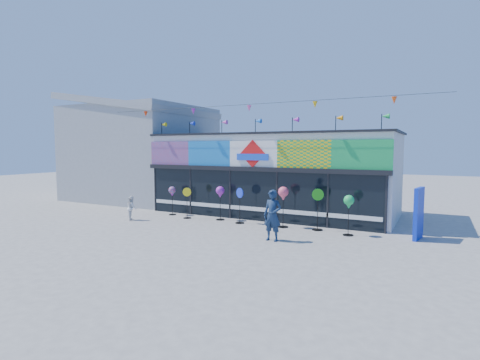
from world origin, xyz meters
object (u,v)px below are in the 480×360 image
Objects in this scene: blue_sign at (419,213)px; spinner_2 at (220,193)px; spinner_1 at (187,202)px; spinner_0 at (172,192)px; adult_man at (272,215)px; spinner_3 at (240,205)px; spinner_4 at (283,195)px; child at (132,208)px; spinner_5 at (318,208)px; spinner_6 at (349,203)px.

spinner_2 is (-8.37, -0.19, 0.30)m from blue_sign.
blue_sign reaches higher than spinner_1.
spinner_0 is 7.01m from adult_man.
spinner_4 is at bearing 3.12° from spinner_3.
blue_sign reaches higher than spinner_4.
blue_sign reaches higher than spinner_2.
adult_man is (-4.67, -2.71, -0.03)m from blue_sign.
spinner_0 is 0.97× the size of spinner_1.
spinner_0 reaches higher than child.
spinner_5 is at bearing 4.74° from spinner_4.
spinner_1 is 0.94× the size of spinner_6.
spinner_6 is 1.39× the size of child.
spinner_6 is 0.84× the size of adult_man.
adult_man is (-2.26, -2.13, -0.32)m from spinner_6.
spinner_3 is 1.01× the size of spinner_6.
spinner_3 is at bearing -121.57° from child.
child is (-3.69, -1.91, -0.70)m from spinner_2.
spinner_6 is (5.97, -0.39, -0.01)m from spinner_2.
spinner_2 is 1.40× the size of child.
spinner_0 is at bearing 179.42° from spinner_5.
spinner_6 is (2.77, -0.23, -0.13)m from spinner_4.
blue_sign is at bearing -130.30° from child.
blue_sign is 5.20m from spinner_4.
spinner_5 is 1.41m from spinner_6.
blue_sign is 10.00m from spinner_1.
spinner_5 is (1.45, 0.12, -0.49)m from spinner_4.
spinner_1 reaches higher than spinner_0.
spinner_6 is at bearing -0.06° from spinner_1.
adult_man is at bearing -110.97° from spinner_5.
spinner_0 is 0.77× the size of adult_man.
spinner_3 is 2.10m from spinner_4.
adult_man is (5.32, -2.13, 0.15)m from spinner_1.
child is (-7.39, 0.61, -0.37)m from adult_man.
blue_sign is 1.70× the size of child.
blue_sign is at bearing 3.30° from spinner_1.
spinner_2 is 0.85× the size of adult_man.
spinner_5 is (7.48, -0.08, -0.25)m from spinner_0.
blue_sign is 1.34× the size of spinner_0.
blue_sign is at bearing 13.65° from spinner_6.
spinner_0 is 0.83× the size of spinner_4.
adult_man reaches higher than spinner_2.
spinner_3 is (2.79, 0.11, 0.06)m from spinner_1.
spinner_3 is 3.48m from spinner_5.
spinner_4 reaches higher than spinner_5.
adult_man is at bearing -34.24° from spinner_2.
child is at bearing -161.40° from spinner_3.
spinner_1 reaches higher than child.
blue_sign is 8.38m from spinner_2.
spinner_4 is (2.02, 0.11, 0.55)m from spinner_3.
spinner_4 is 2.45m from adult_man.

